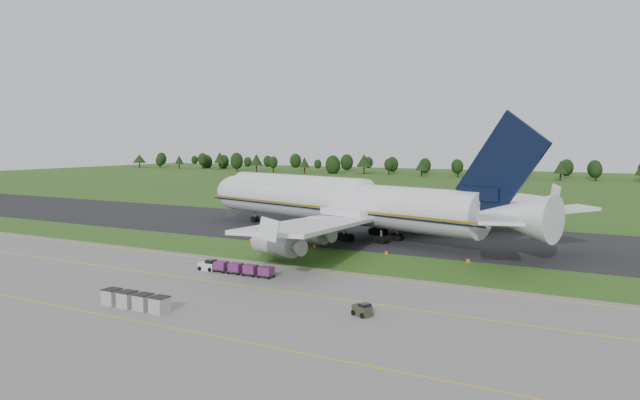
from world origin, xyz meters
The scene contains 10 objects.
ground centered at (0.00, 0.00, 0.00)m, with size 600.00×600.00×0.00m, color #2A5018.
apron centered at (0.00, -34.00, 0.03)m, with size 300.00×52.00×0.06m, color slate.
taxiway centered at (0.00, 28.00, 0.04)m, with size 300.00×40.00×0.08m, color black.
apron_markings centered at (0.00, -26.98, 0.06)m, with size 300.00×30.20×0.01m.
tree_line centered at (3.53, 219.42, 5.92)m, with size 525.78×21.86×11.10m.
aircraft centered at (-3.66, 21.95, 6.60)m, with size 82.44×77.23×23.11m.
baggage_train centered at (-0.57, -16.80, 0.86)m, with size 12.31×1.57×1.51m.
utility_cart centered at (23.84, -26.99, 0.61)m, with size 2.35×1.92×1.12m.
uld_row centered at (0.79, -36.56, 0.96)m, with size 9.00×1.80×1.78m.
edge_markers centered at (5.53, 6.77, 0.27)m, with size 40.61×0.30×0.60m.
Camera 1 is at (51.25, -85.21, 18.55)m, focal length 35.00 mm.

